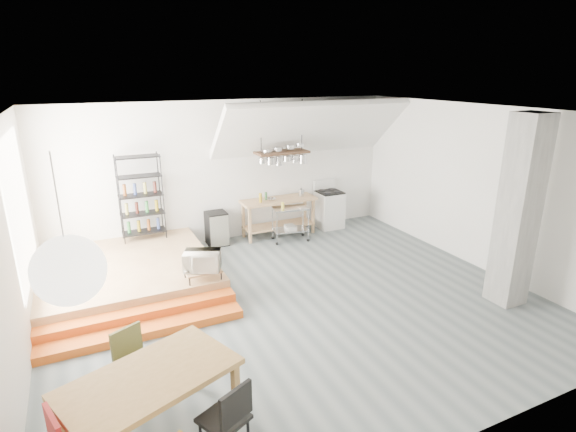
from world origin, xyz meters
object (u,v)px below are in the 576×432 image
rolling_cart (290,219)px  mini_fridge (217,228)px  dining_table (150,383)px  stove (329,209)px

rolling_cart → mini_fridge: bearing=171.8°
dining_table → stove: bearing=24.1°
rolling_cart → dining_table: bearing=-120.2°
stove → dining_table: bearing=-134.7°
stove → dining_table: size_ratio=0.60×
dining_table → rolling_cart: dining_table is taller
rolling_cart → mini_fridge: rolling_cart is taller
stove → rolling_cart: bearing=-160.8°
stove → dining_table: 7.40m
dining_table → mini_fridge: bearing=45.5°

